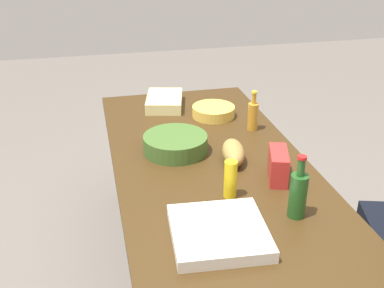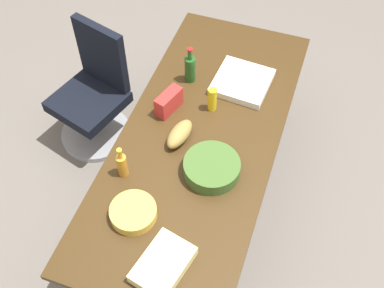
% 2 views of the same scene
% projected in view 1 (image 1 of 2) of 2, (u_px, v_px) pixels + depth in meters
% --- Properties ---
extents(ground_plane, '(10.00, 10.00, 0.00)m').
position_uv_depth(ground_plane, '(212.00, 288.00, 2.61)').
color(ground_plane, '#665F58').
extents(conference_table, '(2.26, 0.96, 0.75)m').
position_uv_depth(conference_table, '(215.00, 183.00, 2.31)').
color(conference_table, '#3C2812').
rests_on(conference_table, ground).
extents(pizza_box, '(0.39, 0.39, 0.05)m').
position_uv_depth(pizza_box, '(219.00, 232.00, 1.79)').
color(pizza_box, silver).
rests_on(pizza_box, conference_table).
extents(salad_bowl, '(0.38, 0.38, 0.09)m').
position_uv_depth(salad_bowl, '(175.00, 144.00, 2.43)').
color(salad_bowl, '#3E6027').
rests_on(salad_bowl, conference_table).
extents(chip_bag_red, '(0.21, 0.14, 0.14)m').
position_uv_depth(chip_bag_red, '(278.00, 165.00, 2.17)').
color(chip_bag_red, red).
rests_on(chip_bag_red, conference_table).
extents(chip_bowl, '(0.31, 0.31, 0.06)m').
position_uv_depth(chip_bowl, '(213.00, 111.00, 2.87)').
color(chip_bowl, gold).
rests_on(chip_bowl, conference_table).
extents(bread_loaf, '(0.26, 0.15, 0.10)m').
position_uv_depth(bread_loaf, '(233.00, 152.00, 2.33)').
color(bread_loaf, olive).
rests_on(bread_loaf, conference_table).
extents(dressing_bottle, '(0.07, 0.07, 0.23)m').
position_uv_depth(dressing_bottle, '(253.00, 115.00, 2.67)').
color(dressing_bottle, '#C18426').
rests_on(dressing_bottle, conference_table).
extents(mustard_bottle, '(0.06, 0.06, 0.17)m').
position_uv_depth(mustard_bottle, '(229.00, 179.00, 2.03)').
color(mustard_bottle, yellow).
rests_on(mustard_bottle, conference_table).
extents(sheet_cake, '(0.36, 0.29, 0.07)m').
position_uv_depth(sheet_cake, '(164.00, 101.00, 3.01)').
color(sheet_cake, beige).
rests_on(sheet_cake, conference_table).
extents(wine_bottle, '(0.08, 0.08, 0.28)m').
position_uv_depth(wine_bottle, '(298.00, 194.00, 1.89)').
color(wine_bottle, '#204D1D').
rests_on(wine_bottle, conference_table).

